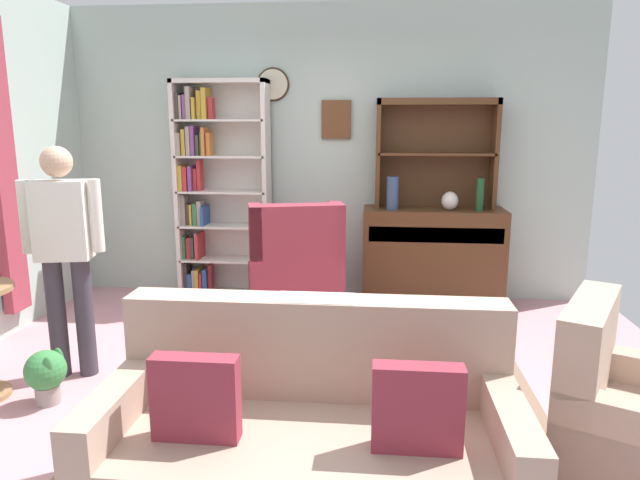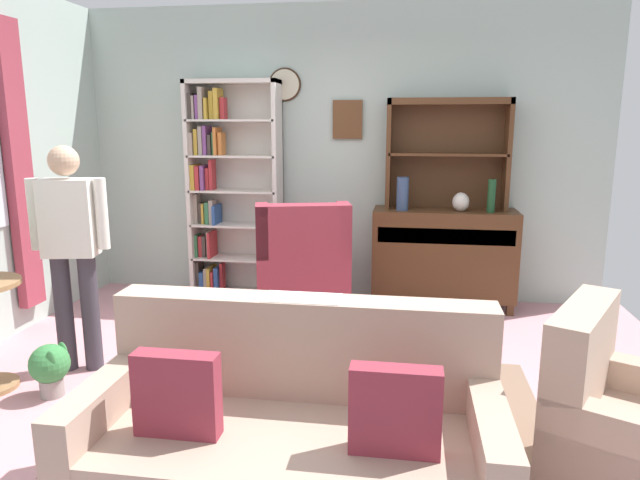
% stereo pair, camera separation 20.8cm
% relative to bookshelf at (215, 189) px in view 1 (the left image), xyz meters
% --- Properties ---
extents(ground_plane, '(5.40, 4.60, 0.02)m').
position_rel_bookshelf_xyz_m(ground_plane, '(1.10, -1.94, -1.08)').
color(ground_plane, '#C68C93').
extents(wall_back, '(5.00, 0.09, 2.80)m').
position_rel_bookshelf_xyz_m(wall_back, '(1.09, 0.19, 0.34)').
color(wall_back, '#ADC1B7').
rests_on(wall_back, ground_plane).
extents(area_rug, '(2.59, 1.74, 0.01)m').
position_rel_bookshelf_xyz_m(area_rug, '(1.30, -2.24, -1.07)').
color(area_rug, '#846651').
rests_on(area_rug, ground_plane).
extents(bookshelf, '(0.90, 0.30, 2.10)m').
position_rel_bookshelf_xyz_m(bookshelf, '(0.00, 0.00, 0.00)').
color(bookshelf, silver).
rests_on(bookshelf, ground_plane).
extents(sideboard, '(1.30, 0.45, 0.92)m').
position_rel_bookshelf_xyz_m(sideboard, '(2.10, -0.08, -0.56)').
color(sideboard, '#4C2D19').
rests_on(sideboard, ground_plane).
extents(sideboard_hutch, '(1.10, 0.26, 1.00)m').
position_rel_bookshelf_xyz_m(sideboard_hutch, '(2.10, 0.03, 0.49)').
color(sideboard_hutch, '#4C2D19').
rests_on(sideboard_hutch, sideboard).
extents(vase_tall, '(0.11, 0.11, 0.30)m').
position_rel_bookshelf_xyz_m(vase_tall, '(1.71, -0.16, 0.00)').
color(vase_tall, '#33476B').
rests_on(vase_tall, sideboard).
extents(vase_round, '(0.15, 0.15, 0.17)m').
position_rel_bookshelf_xyz_m(vase_round, '(2.23, -0.15, -0.06)').
color(vase_round, beige).
rests_on(vase_round, sideboard).
extents(bottle_wine, '(0.07, 0.07, 0.30)m').
position_rel_bookshelf_xyz_m(bottle_wine, '(2.49, -0.17, -0.00)').
color(bottle_wine, '#194223').
rests_on(bottle_wine, sideboard).
extents(couch_floral, '(1.80, 0.85, 0.90)m').
position_rel_bookshelf_xyz_m(couch_floral, '(1.28, -3.11, -0.76)').
color(couch_floral, tan).
rests_on(couch_floral, ground_plane).
extents(armchair_floral, '(1.04, 1.02, 0.88)m').
position_rel_bookshelf_xyz_m(armchair_floral, '(2.81, -2.80, -0.78)').
color(armchair_floral, tan).
rests_on(armchair_floral, ground_plane).
extents(wingback_chair, '(0.95, 0.97, 1.05)m').
position_rel_bookshelf_xyz_m(wingback_chair, '(0.87, -0.63, -0.69)').
color(wingback_chair, maroon).
rests_on(wingback_chair, ground_plane).
extents(potted_plant_small, '(0.25, 0.25, 0.34)m').
position_rel_bookshelf_xyz_m(potted_plant_small, '(-0.44, -2.31, -0.87)').
color(potted_plant_small, gray).
rests_on(potted_plant_small, ground_plane).
extents(person_reading, '(0.53, 0.26, 1.56)m').
position_rel_bookshelf_xyz_m(person_reading, '(-0.49, -1.90, -0.16)').
color(person_reading, '#38333D').
rests_on(person_reading, ground_plane).
extents(coffee_table, '(0.80, 0.50, 0.42)m').
position_rel_bookshelf_xyz_m(coffee_table, '(1.28, -2.36, -0.72)').
color(coffee_table, '#4C2D19').
rests_on(coffee_table, ground_plane).
extents(book_stack, '(0.21, 0.15, 0.10)m').
position_rel_bookshelf_xyz_m(book_stack, '(1.17, -2.37, -0.60)').
color(book_stack, '#3F3833').
rests_on(book_stack, coffee_table).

